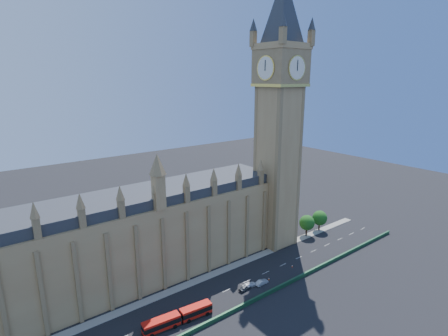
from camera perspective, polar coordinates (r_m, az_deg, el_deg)
ground at (r=107.23m, az=-1.37°, el=-20.06°), size 400.00×400.00×0.00m
palace_westminster at (r=108.05m, az=-19.72°, el=-12.18°), size 120.00×20.00×28.00m
elizabeth_tower at (r=124.28m, az=9.08°, el=11.40°), size 20.59×20.59×105.00m
bridge_parapet at (r=101.08m, az=1.88°, el=-22.07°), size 160.00×0.60×1.20m
kerb_north at (r=113.75m, az=-4.34°, el=-17.83°), size 160.00×3.00×0.16m
tree_east_near at (r=143.31m, az=13.42°, el=-8.60°), size 6.00×6.00×8.50m
tree_east_far at (r=149.22m, az=15.39°, el=-7.79°), size 6.00×6.00×8.50m
red_bus at (r=97.30m, az=-7.51°, el=-23.07°), size 18.78×4.60×3.16m
car_grey at (r=109.15m, az=3.45°, el=-18.95°), size 4.34×2.06×1.44m
car_silver at (r=112.00m, az=6.19°, el=-18.05°), size 4.51×1.70×1.47m
car_white at (r=110.45m, az=4.08°, el=-18.52°), size 4.96×2.09×1.43m
cone_a at (r=112.46m, az=5.73°, el=-18.10°), size 0.62×0.62×0.78m
cone_b at (r=112.15m, az=5.93°, el=-18.24°), size 0.43×0.43×0.66m
cone_c at (r=114.59m, az=7.34°, el=-17.50°), size 0.51×0.51×0.70m
cone_d at (r=122.38m, az=11.09°, el=-15.44°), size 0.46×0.46×0.67m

